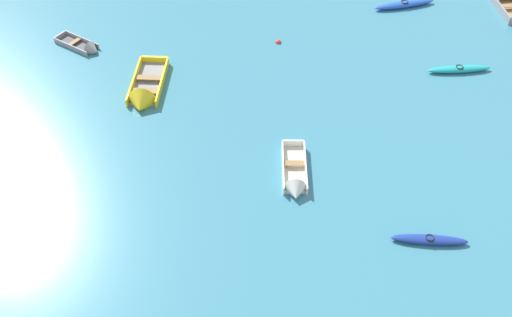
% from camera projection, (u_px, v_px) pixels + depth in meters
% --- Properties ---
extents(kayak_blue_cluster_inner, '(3.66, 1.20, 0.34)m').
position_uv_depth(kayak_blue_cluster_inner, '(404.00, 4.00, 33.36)').
color(kayak_blue_cluster_inner, blue).
rests_on(kayak_blue_cluster_inner, ground_plane).
extents(kayak_turquoise_back_row_right, '(3.19, 0.55, 0.30)m').
position_uv_depth(kayak_turquoise_back_row_right, '(459.00, 69.00, 28.97)').
color(kayak_turquoise_back_row_right, teal).
rests_on(kayak_turquoise_back_row_right, ground_plane).
extents(rowboat_grey_near_right, '(2.69, 2.32, 0.80)m').
position_uv_depth(rowboat_grey_near_right, '(86.00, 48.00, 30.32)').
color(rowboat_grey_near_right, '#4C4C51').
rests_on(rowboat_grey_near_right, ground_plane).
extents(rowboat_white_far_left, '(1.20, 3.25, 0.89)m').
position_uv_depth(rowboat_white_far_left, '(295.00, 180.00, 23.57)').
color(rowboat_white_far_left, beige).
rests_on(rowboat_white_far_left, ground_plane).
extents(kayak_deep_blue_near_camera, '(2.87, 0.84, 0.27)m').
position_uv_depth(kayak_deep_blue_near_camera, '(429.00, 240.00, 21.51)').
color(kayak_deep_blue_near_camera, navy).
rests_on(kayak_deep_blue_near_camera, ground_plane).
extents(rowboat_yellow_back_row_center, '(1.88, 4.20, 1.31)m').
position_uv_depth(rowboat_yellow_back_row_center, '(144.00, 96.00, 27.41)').
color(rowboat_yellow_back_row_center, gray).
rests_on(rowboat_yellow_back_row_center, ground_plane).
extents(mooring_buoy_between_boats_right, '(0.31, 0.31, 0.31)m').
position_uv_depth(mooring_buoy_between_boats_right, '(278.00, 43.00, 30.89)').
color(mooring_buoy_between_boats_right, red).
rests_on(mooring_buoy_between_boats_right, ground_plane).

